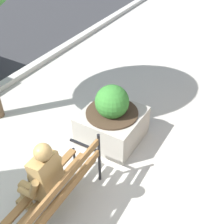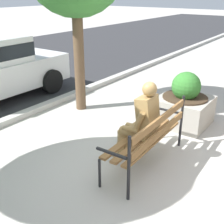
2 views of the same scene
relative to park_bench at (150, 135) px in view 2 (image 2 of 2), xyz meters
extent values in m
plane|color=#ADA8A0|center=(0.10, 0.28, -0.54)|extent=(80.00, 80.00, 0.00)
cube|color=#B2AFA8|center=(0.10, 3.18, -0.48)|extent=(60.00, 0.20, 0.12)
cube|color=brown|center=(0.00, -0.07, -0.09)|extent=(1.70, 0.15, 0.04)
cube|color=brown|center=(0.00, 0.11, -0.09)|extent=(1.70, 0.15, 0.04)
cube|color=brown|center=(-0.01, 0.29, -0.09)|extent=(1.70, 0.15, 0.04)
cube|color=brown|center=(0.00, -0.16, 0.08)|extent=(1.70, 0.07, 0.11)
cube|color=brown|center=(0.00, -0.16, 0.30)|extent=(1.70, 0.07, 0.11)
cylinder|color=black|center=(-0.89, 0.29, -0.32)|extent=(0.04, 0.04, 0.45)
cylinder|color=black|center=(-0.88, -0.18, -0.07)|extent=(0.04, 0.04, 0.95)
cube|color=black|center=(-0.88, 0.09, 0.08)|extent=(0.05, 0.48, 0.03)
cylinder|color=black|center=(0.87, 0.33, -0.32)|extent=(0.04, 0.04, 0.45)
cylinder|color=black|center=(0.88, -0.14, -0.07)|extent=(0.04, 0.04, 0.95)
cube|color=black|center=(0.88, 0.13, 0.08)|extent=(0.05, 0.48, 0.03)
cube|color=olive|center=(0.03, 0.17, 0.02)|extent=(0.35, 0.33, 0.16)
cube|color=olive|center=(0.03, 0.07, 0.34)|extent=(0.37, 0.30, 0.55)
sphere|color=olive|center=(0.03, 0.06, 0.72)|extent=(0.22, 0.22, 0.22)
cylinder|color=olive|center=(-0.19, 0.09, 0.29)|extent=(0.09, 0.18, 0.29)
cylinder|color=olive|center=(-0.20, 0.22, 0.12)|extent=(0.08, 0.27, 0.10)
cylinder|color=olive|center=(0.25, 0.09, 0.29)|extent=(0.09, 0.18, 0.29)
cylinder|color=olive|center=(0.26, 0.23, 0.12)|extent=(0.08, 0.27, 0.10)
cylinder|color=olive|center=(-0.07, 0.31, -0.02)|extent=(0.14, 0.37, 0.14)
cylinder|color=olive|center=(-0.07, 0.49, -0.29)|extent=(0.11, 0.11, 0.50)
cube|color=olive|center=(-0.07, 0.55, -0.51)|extent=(0.11, 0.24, 0.07)
cylinder|color=olive|center=(0.11, 0.31, -0.02)|extent=(0.14, 0.37, 0.14)
cylinder|color=olive|center=(0.11, 0.49, -0.29)|extent=(0.11, 0.11, 0.50)
cube|color=olive|center=(0.11, 0.55, -0.51)|extent=(0.11, 0.24, 0.07)
cube|color=olive|center=(0.24, 0.59, -0.46)|extent=(0.28, 0.18, 0.16)
cube|color=gray|center=(1.80, 0.18, -0.26)|extent=(1.00, 1.00, 0.57)
cylinder|color=#38281C|center=(1.80, 0.18, 0.04)|extent=(0.90, 0.90, 0.03)
sphere|color=#2D6B28|center=(1.80, 0.18, 0.27)|extent=(0.58, 0.58, 0.58)
cylinder|color=brown|center=(1.20, 2.47, 0.63)|extent=(0.23, 0.23, 2.35)
cylinder|color=black|center=(1.60, 5.56, -0.22)|extent=(0.64, 0.22, 0.64)
cylinder|color=black|center=(1.61, 3.86, -0.22)|extent=(0.64, 0.22, 0.64)
camera|label=1|loc=(-1.60, -1.82, 3.16)|focal=47.08mm
camera|label=2|loc=(-3.54, -1.82, 2.05)|focal=46.41mm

